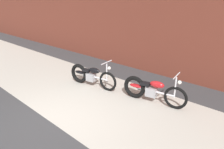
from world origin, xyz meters
name	(u,v)px	position (x,y,z in m)	size (l,w,h in m)	color
ground_plane	(52,123)	(0.00, 0.00, 0.00)	(80.00, 80.00, 0.00)	#38383A
sidewalk_slab	(100,99)	(0.00, 1.75, 0.00)	(36.00, 3.50, 0.01)	#B2ADA3
brick_building_wall	(162,14)	(0.00, 5.20, 2.42)	(36.00, 0.50, 4.85)	brown
motorcycle_black	(89,75)	(-1.07, 2.26, 0.40)	(2.00, 0.60, 1.03)	black
motorcycle_red	(149,90)	(1.19, 2.66, 0.40)	(1.99, 0.63, 1.03)	black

